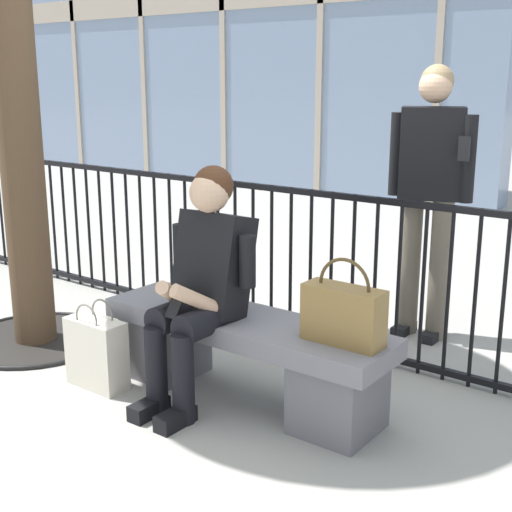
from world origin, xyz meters
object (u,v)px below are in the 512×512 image
stone_bench (244,350)px  bystander_at_railing (430,182)px  handbag_on_bench (343,313)px  shopping_bag (97,352)px  seated_person_with_phone (202,279)px

stone_bench → bystander_at_railing: size_ratio=0.94×
stone_bench → bystander_at_railing: 1.65m
handbag_on_bench → shopping_bag: size_ratio=0.83×
seated_person_with_phone → bystander_at_railing: bearing=71.9°
stone_bench → seated_person_with_phone: seated_person_with_phone is taller
handbag_on_bench → shopping_bag: 1.41m
handbag_on_bench → shopping_bag: (-1.31, -0.35, -0.40)m
stone_bench → handbag_on_bench: handbag_on_bench is taller
seated_person_with_phone → bystander_at_railing: size_ratio=0.71×
seated_person_with_phone → shopping_bag: (-0.56, -0.23, -0.45)m
handbag_on_bench → bystander_at_railing: bystander_at_railing is taller
handbag_on_bench → shopping_bag: handbag_on_bench is taller
shopping_bag → bystander_at_railing: 2.24m
seated_person_with_phone → handbag_on_bench: bearing=9.0°
handbag_on_bench → shopping_bag: bearing=-165.1°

